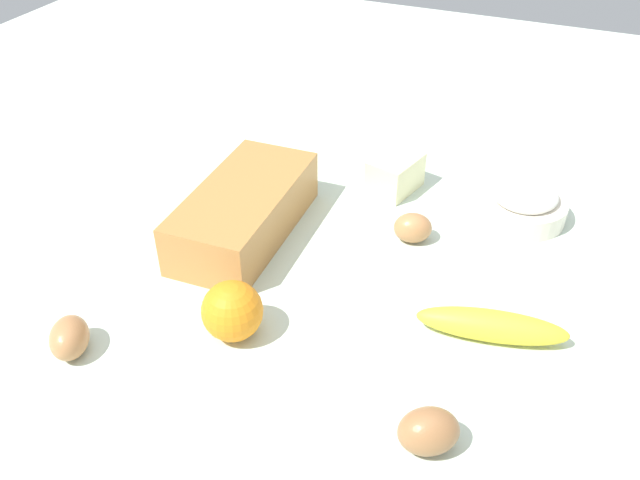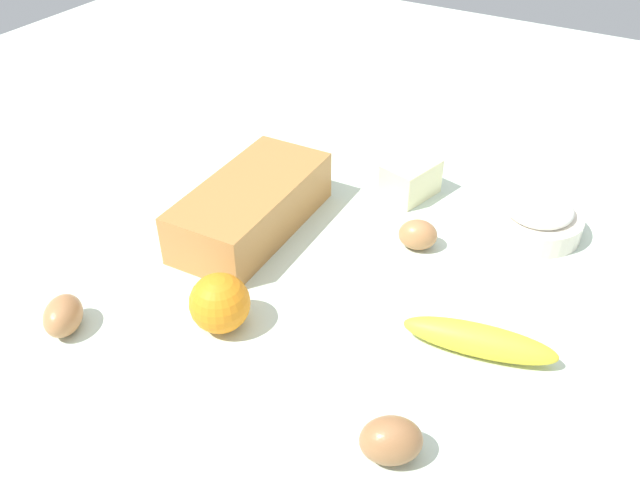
% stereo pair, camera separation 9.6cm
% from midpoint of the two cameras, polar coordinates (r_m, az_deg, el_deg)
% --- Properties ---
extents(ground_plane, '(2.40, 2.40, 0.02)m').
position_cam_midpoint_polar(ground_plane, '(0.99, 2.77, -2.44)').
color(ground_plane, silver).
extents(loaf_pan, '(0.28, 0.14, 0.08)m').
position_cam_midpoint_polar(loaf_pan, '(1.03, -3.19, 2.88)').
color(loaf_pan, '#B77A3D').
rests_on(loaf_pan, ground_plane).
extents(flour_bowl, '(0.14, 0.14, 0.06)m').
position_cam_midpoint_polar(flour_bowl, '(1.09, 20.37, 1.71)').
color(flour_bowl, silver).
rests_on(flour_bowl, ground_plane).
extents(banana, '(0.08, 0.19, 0.04)m').
position_cam_midpoint_polar(banana, '(0.87, 16.48, -8.28)').
color(banana, yellow).
rests_on(banana, ground_plane).
extents(orange_fruit, '(0.08, 0.08, 0.08)m').
position_cam_midpoint_polar(orange_fruit, '(0.86, -5.35, -5.48)').
color(orange_fruit, orange).
rests_on(orange_fruit, ground_plane).
extents(butter_block, '(0.10, 0.08, 0.06)m').
position_cam_midpoint_polar(butter_block, '(1.13, 10.10, 5.02)').
color(butter_block, '#F4EDB2').
rests_on(butter_block, ground_plane).
extents(egg_near_butter, '(0.08, 0.08, 0.05)m').
position_cam_midpoint_polar(egg_near_butter, '(0.74, 9.91, -16.57)').
color(egg_near_butter, '#9B683F').
rests_on(egg_near_butter, ground_plane).
extents(egg_beside_bowl, '(0.08, 0.07, 0.05)m').
position_cam_midpoint_polar(egg_beside_bowl, '(0.90, -18.14, -6.23)').
color(egg_beside_bowl, '#AF7647').
rests_on(egg_beside_bowl, ground_plane).
extents(egg_loose, '(0.06, 0.07, 0.05)m').
position_cam_midpoint_polar(egg_loose, '(1.01, 10.98, 0.35)').
color(egg_loose, '#B67B4B').
rests_on(egg_loose, ground_plane).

